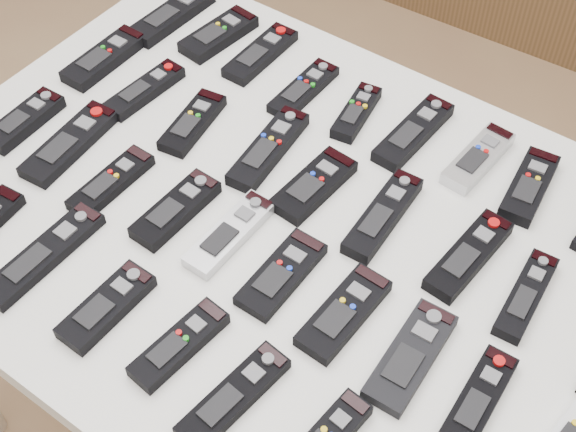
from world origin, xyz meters
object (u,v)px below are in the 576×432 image
Objects in this scene: remote_5 at (413,132)px; remote_21 at (111,182)px; remote_11 at (145,90)px; remote_14 at (314,185)px; remote_23 at (230,234)px; remote_27 at (478,400)px; remote_12 at (193,123)px; remote_15 at (383,215)px; remote_25 at (344,313)px; remote_10 at (104,58)px; remote_1 at (219,34)px; remote_31 at (44,255)px; remote_34 at (234,396)px; remote_2 at (260,54)px; remote_13 at (269,149)px; remote_20 at (70,143)px; remote_6 at (478,158)px; remote_16 at (469,255)px; remote_4 at (356,113)px; remote_0 at (172,15)px; remote_19 at (24,120)px; remote_3 at (304,89)px; remote_33 at (179,344)px; remote_17 at (526,296)px; table at (288,246)px; remote_7 at (529,186)px; remote_24 at (281,274)px; remote_26 at (411,356)px; remote_22 at (176,210)px; remote_32 at (107,307)px.

remote_5 is 0.52m from remote_21.
remote_11 and remote_14 have the same top height.
remote_23 is 0.44m from remote_27.
remote_15 is (0.38, 0.01, 0.00)m from remote_12.
remote_10 is at bearing 164.77° from remote_25.
remote_1 is 0.58m from remote_31.
remote_34 is (0.00, -0.38, -0.00)m from remote_15.
remote_11 reaches higher than remote_2.
remote_13 is 1.00× the size of remote_20.
remote_6 and remote_16 have the same top height.
remote_4 is 0.19m from remote_14.
remote_0 is 0.53m from remote_14.
remote_20 is 0.79m from remote_27.
remote_12 and remote_31 have the same top height.
remote_19 reaches higher than remote_27.
remote_11 is at bearing -10.33° from remote_10.
remote_3 is 0.56m from remote_33.
remote_5 and remote_19 have the same top height.
remote_17 reaches higher than remote_21.
remote_25 is at bearing 23.14° from remote_31.
remote_0 and remote_5 have the same top height.
remote_10 is at bearing 89.65° from remote_19.
table is 7.72× the size of remote_3.
remote_2 is at bearing 145.24° from remote_14.
remote_7 is 0.58m from remote_12.
remote_3 is 0.38m from remote_10.
remote_24 is (0.17, -0.20, -0.00)m from remote_13.
remote_26 is at bearing 18.28° from remote_31.
remote_15 is (0.23, -0.01, 0.00)m from remote_13.
remote_24 is at bearing -179.64° from remote_25.
remote_33 is at bearing -109.52° from remote_15.
remote_19 reaches higher than remote_24.
remote_27 is 0.76× the size of remote_31.
remote_2 is at bearing 179.99° from remote_5.
remote_6 is 0.10m from remote_7.
remote_10 is 1.09× the size of remote_17.
remote_5 is 1.17× the size of remote_6.
remote_27 is at bearing -50.28° from remote_4.
remote_1 is 1.07× the size of remote_19.
remote_19 and remote_22 have the same top height.
remote_19 is at bearing -172.79° from remote_17.
remote_25 reaches higher than remote_2.
remote_0 is 1.30× the size of remote_19.
remote_6 is 0.97× the size of remote_11.
remote_13 reaches higher than remote_14.
remote_33 is (0.27, 0.00, 0.00)m from remote_31.
remote_12 reaches higher than remote_24.
remote_24 is 1.04× the size of remote_32.
remote_14 is 0.99× the size of remote_22.
remote_12 is (0.02, -0.22, 0.00)m from remote_2.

